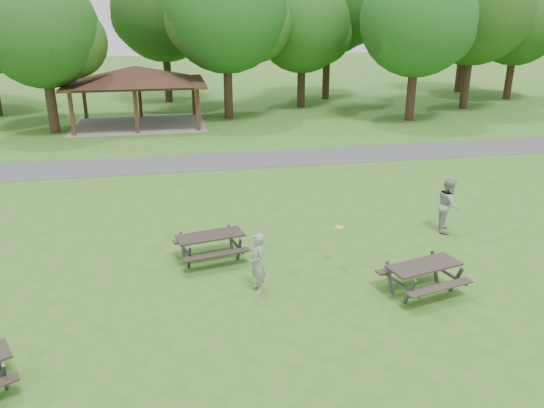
{
  "coord_description": "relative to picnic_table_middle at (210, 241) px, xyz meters",
  "views": [
    {
      "loc": [
        -1.99,
        -11.52,
        7.13
      ],
      "look_at": [
        1.0,
        4.0,
        1.3
      ],
      "focal_mm": 35.0,
      "sensor_mm": 36.0,
      "label": 1
    }
  ],
  "objects": [
    {
      "name": "asphalt_path",
      "position": [
        1.07,
        11.0,
        -0.62
      ],
      "size": [
        120.0,
        3.2,
        0.02
      ],
      "primitive_type": "cube",
      "color": "#47474A",
      "rests_on": "ground"
    },
    {
      "name": "tree_row_e",
      "position": [
        3.16,
        22.03,
        6.15
      ],
      "size": [
        8.4,
        8.0,
        11.02
      ],
      "color": "#2F1F14",
      "rests_on": "ground"
    },
    {
      "name": "frisbee_thrower",
      "position": [
        1.08,
        -2.08,
        0.19
      ],
      "size": [
        0.5,
        0.66,
        1.65
      ],
      "primitive_type": "imported",
      "rotation": [
        0.0,
        0.0,
        -1.39
      ],
      "color": "gray",
      "rests_on": "ground"
    },
    {
      "name": "tree_deep_d",
      "position": [
        25.16,
        30.53,
        6.39
      ],
      "size": [
        8.4,
        8.0,
        11.27
      ],
      "color": "#311F15",
      "rests_on": "ground"
    },
    {
      "name": "picnic_table_far",
      "position": [
        5.37,
        -3.01,
        0.0
      ],
      "size": [
        2.3,
        2.02,
        0.86
      ],
      "color": "#2E2621",
      "rests_on": "ground"
    },
    {
      "name": "picnic_table_middle",
      "position": [
        0.0,
        0.0,
        0.0
      ],
      "size": [
        2.25,
        1.94,
        0.86
      ],
      "color": "black",
      "rests_on": "ground"
    },
    {
      "name": "tree_row_f",
      "position": [
        9.15,
        25.53,
        5.21
      ],
      "size": [
        7.35,
        7.0,
        9.55
      ],
      "color": "black",
      "rests_on": "ground"
    },
    {
      "name": "ground",
      "position": [
        1.07,
        -3.0,
        -0.63
      ],
      "size": [
        160.0,
        160.0,
        0.0
      ],
      "primitive_type": "plane",
      "color": "#356B1E",
      "rests_on": "ground"
    },
    {
      "name": "tree_deep_b",
      "position": [
        -0.84,
        30.03,
        6.26
      ],
      "size": [
        8.4,
        8.0,
        11.13
      ],
      "color": "black",
      "rests_on": "ground"
    },
    {
      "name": "frisbee_in_flight",
      "position": [
        3.64,
        -1.03,
        0.58
      ],
      "size": [
        0.27,
        0.27,
        0.02
      ],
      "color": "yellow",
      "rests_on": "ground"
    },
    {
      "name": "tree_row_d",
      "position": [
        -7.85,
        19.53,
        5.14
      ],
      "size": [
        6.93,
        6.6,
        9.27
      ],
      "color": "#312116",
      "rests_on": "ground"
    },
    {
      "name": "tree_deep_c",
      "position": [
        12.17,
        29.03,
        6.81
      ],
      "size": [
        8.82,
        8.4,
        11.9
      ],
      "color": "black",
      "rests_on": "ground"
    },
    {
      "name": "pavilion",
      "position": [
        -2.93,
        21.0,
        2.43
      ],
      "size": [
        8.6,
        7.01,
        3.76
      ],
      "color": "#3D2316",
      "rests_on": "ground"
    },
    {
      "name": "frisbee_catcher",
      "position": [
        8.08,
        0.78,
        0.3
      ],
      "size": [
        1.01,
        1.11,
        1.86
      ],
      "primitive_type": "imported",
      "rotation": [
        0.0,
        0.0,
        1.16
      ],
      "color": "#969699",
      "rests_on": "ground"
    },
    {
      "name": "tree_row_g",
      "position": [
        15.16,
        19.03,
        5.7
      ],
      "size": [
        7.77,
        7.4,
        10.25
      ],
      "color": "black",
      "rests_on": "ground"
    },
    {
      "name": "tree_row_i",
      "position": [
        27.15,
        26.03,
        5.28
      ],
      "size": [
        7.14,
        6.8,
        9.52
      ],
      "color": "#331E16",
      "rests_on": "ground"
    },
    {
      "name": "tree_row_h",
      "position": [
        21.17,
        22.53,
        6.39
      ],
      "size": [
        8.61,
        8.2,
        11.37
      ],
      "color": "#321F16",
      "rests_on": "ground"
    }
  ]
}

